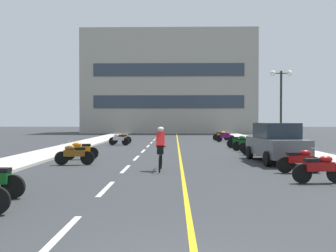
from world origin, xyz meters
TOP-DOWN VIEW (x-y plane):
  - ground_plane at (0.00, 21.00)m, footprint 140.00×140.00m
  - curb_left at (-7.20, 24.00)m, footprint 2.40×72.00m
  - curb_right at (7.20, 24.00)m, footprint 2.40×72.00m
  - lane_dash_0 at (-2.00, 2.00)m, footprint 0.14×2.20m
  - lane_dash_1 at (-2.00, 6.00)m, footprint 0.14×2.20m
  - lane_dash_2 at (-2.00, 10.00)m, footprint 0.14×2.20m
  - lane_dash_3 at (-2.00, 14.00)m, footprint 0.14×2.20m
  - lane_dash_4 at (-2.00, 18.00)m, footprint 0.14×2.20m
  - lane_dash_5 at (-2.00, 22.00)m, footprint 0.14×2.20m
  - lane_dash_6 at (-2.00, 26.00)m, footprint 0.14×2.20m
  - lane_dash_7 at (-2.00, 30.00)m, footprint 0.14×2.20m
  - lane_dash_8 at (-2.00, 34.00)m, footprint 0.14×2.20m
  - lane_dash_9 at (-2.00, 38.00)m, footprint 0.14×2.20m
  - lane_dash_10 at (-2.00, 42.00)m, footprint 0.14×2.20m
  - lane_dash_11 at (-2.00, 46.00)m, footprint 0.14×2.20m
  - centre_line_yellow at (0.25, 24.00)m, footprint 0.12×66.00m
  - office_building at (-0.87, 49.07)m, footprint 24.92×8.25m
  - street_lamp_mid at (7.00, 19.42)m, footprint 1.46×0.36m
  - parked_car_near at (4.65, 12.34)m, footprint 2.12×4.29m
  - motorcycle_2 at (4.47, 6.98)m, footprint 1.70×0.60m
  - motorcycle_3 at (4.60, 9.06)m, footprint 1.70×0.60m
  - motorcycle_4 at (-4.40, 11.19)m, footprint 1.70×0.60m
  - motorcycle_5 at (-4.67, 13.29)m, footprint 1.67×0.70m
  - motorcycle_6 at (4.51, 15.47)m, footprint 1.69×0.63m
  - motorcycle_7 at (4.64, 16.93)m, footprint 1.64×0.78m
  - motorcycle_8 at (4.44, 18.49)m, footprint 1.68×0.67m
  - motorcycle_9 at (4.45, 20.45)m, footprint 1.70×0.60m
  - motorcycle_10 at (-4.32, 22.92)m, footprint 1.65×0.75m
  - motorcycle_11 at (-4.39, 24.41)m, footprint 1.70×0.60m
  - motorcycle_12 at (4.45, 27.11)m, footprint 1.70×0.60m
  - motorcycle_13 at (4.38, 29.27)m, footprint 1.65×0.76m
  - cyclist_rider at (-0.58, 9.65)m, footprint 0.42×1.77m

SIDE VIEW (x-z plane):
  - ground_plane at x=0.00m, z-range 0.00..0.00m
  - lane_dash_0 at x=-2.00m, z-range 0.00..0.01m
  - lane_dash_1 at x=-2.00m, z-range 0.00..0.01m
  - lane_dash_2 at x=-2.00m, z-range 0.00..0.01m
  - lane_dash_3 at x=-2.00m, z-range 0.00..0.01m
  - lane_dash_4 at x=-2.00m, z-range 0.00..0.01m
  - lane_dash_5 at x=-2.00m, z-range 0.00..0.01m
  - lane_dash_6 at x=-2.00m, z-range 0.00..0.01m
  - lane_dash_7 at x=-2.00m, z-range 0.00..0.01m
  - lane_dash_8 at x=-2.00m, z-range 0.00..0.01m
  - lane_dash_9 at x=-2.00m, z-range 0.00..0.01m
  - lane_dash_10 at x=-2.00m, z-range 0.00..0.01m
  - lane_dash_11 at x=-2.00m, z-range 0.00..0.01m
  - centre_line_yellow at x=0.25m, z-range 0.00..0.01m
  - curb_left at x=-7.20m, z-range 0.00..0.12m
  - curb_right at x=7.20m, z-range 0.00..0.12m
  - motorcycle_2 at x=4.47m, z-range 0.01..0.93m
  - motorcycle_3 at x=4.60m, z-range 0.01..0.93m
  - motorcycle_4 at x=-4.40m, z-range 0.01..0.93m
  - motorcycle_5 at x=-4.67m, z-range 0.01..0.93m
  - motorcycle_6 at x=4.51m, z-range 0.01..0.93m
  - motorcycle_7 at x=4.64m, z-range 0.01..0.93m
  - motorcycle_8 at x=4.44m, z-range 0.01..0.93m
  - motorcycle_9 at x=4.45m, z-range 0.01..0.93m
  - motorcycle_10 at x=-4.32m, z-range 0.01..0.93m
  - motorcycle_11 at x=-4.39m, z-range 0.01..0.93m
  - motorcycle_12 at x=4.45m, z-range 0.01..0.93m
  - motorcycle_13 at x=4.38m, z-range 0.01..0.93m
  - cyclist_rider at x=-0.58m, z-range 0.03..1.74m
  - parked_car_near at x=4.65m, z-range 0.01..1.83m
  - street_lamp_mid at x=7.00m, z-range 1.30..6.40m
  - office_building at x=-0.87m, z-range 0.00..14.80m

